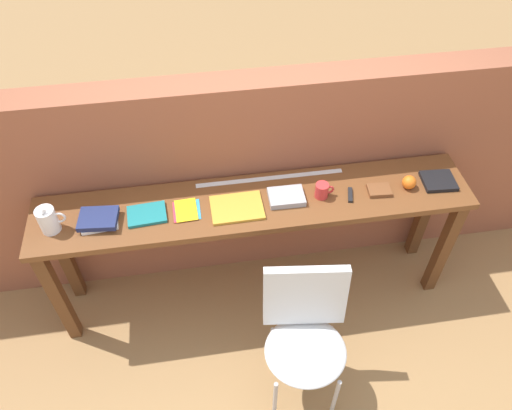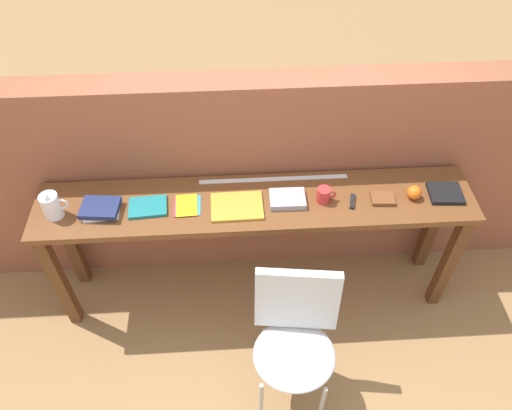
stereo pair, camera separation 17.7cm
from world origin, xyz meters
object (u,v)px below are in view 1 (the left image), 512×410
object	(u,v)px
book_stack_leftmost	(99,220)
leather_journal_brown	(379,190)
pitcher_white	(48,220)
chair_white_moulded	(305,332)
book_open_centre	(237,208)
sports_ball_small	(409,182)
pamphlet_pile_colourful	(187,210)
multitool_folded	(350,195)
magazine_cycling	(147,214)
book_repair_rightmost	(438,181)
mug	(322,190)

from	to	relation	value
book_stack_leftmost	leather_journal_brown	bearing A→B (deg)	-0.03
pitcher_white	chair_white_moulded	bearing A→B (deg)	-25.93
chair_white_moulded	book_open_centre	bearing A→B (deg)	114.07
chair_white_moulded	pitcher_white	bearing A→B (deg)	154.07
pitcher_white	sports_ball_small	world-z (taller)	pitcher_white
pamphlet_pile_colourful	leather_journal_brown	bearing A→B (deg)	-0.97
pitcher_white	multitool_folded	world-z (taller)	pitcher_white
magazine_cycling	pitcher_white	bearing A→B (deg)	178.81
multitool_folded	book_repair_rightmost	xyz separation A→B (m)	(0.54, 0.03, 0.00)
book_repair_rightmost	pamphlet_pile_colourful	bearing A→B (deg)	-176.04
magazine_cycling	pamphlet_pile_colourful	world-z (taller)	magazine_cycling
book_open_centre	sports_ball_small	distance (m)	1.00
multitool_folded	magazine_cycling	bearing A→B (deg)	178.74
book_repair_rightmost	sports_ball_small	bearing A→B (deg)	-172.71
chair_white_moulded	book_open_centre	xyz separation A→B (m)	(-0.28, 0.62, 0.36)
pamphlet_pile_colourful	mug	xyz separation A→B (m)	(0.77, -0.00, 0.04)
chair_white_moulded	mug	size ratio (longest dim) A/B	8.10
chair_white_moulded	pamphlet_pile_colourful	distance (m)	0.92
magazine_cycling	book_repair_rightmost	world-z (taller)	book_repair_rightmost
mug	leather_journal_brown	size ratio (longest dim) A/B	0.85
magazine_cycling	mug	bearing A→B (deg)	-3.99
pitcher_white	magazine_cycling	xyz separation A→B (m)	(0.50, 0.02, -0.07)
book_open_centre	multitool_folded	bearing A→B (deg)	-0.80
mug	pamphlet_pile_colourful	bearing A→B (deg)	179.89
pitcher_white	sports_ball_small	xyz separation A→B (m)	(2.00, 0.02, -0.04)
magazine_cycling	sports_ball_small	world-z (taller)	sports_ball_small
book_open_centre	book_repair_rightmost	size ratio (longest dim) A/B	1.55
chair_white_moulded	book_stack_leftmost	bearing A→B (deg)	148.60
magazine_cycling	book_stack_leftmost	bearing A→B (deg)	179.97
book_open_centre	sports_ball_small	world-z (taller)	sports_ball_small
book_open_centre	mug	size ratio (longest dim) A/B	2.63
pamphlet_pile_colourful	multitool_folded	xyz separation A→B (m)	(0.93, -0.03, 0.00)
mug	pitcher_white	bearing A→B (deg)	-179.10
leather_journal_brown	book_repair_rightmost	xyz separation A→B (m)	(0.37, 0.02, 0.00)
multitool_folded	book_open_centre	bearing A→B (deg)	179.95
pamphlet_pile_colourful	leather_journal_brown	distance (m)	1.10
sports_ball_small	pitcher_white	bearing A→B (deg)	-179.55
book_repair_rightmost	multitool_folded	bearing A→B (deg)	-173.13
multitool_folded	book_repair_rightmost	size ratio (longest dim) A/B	0.59
magazine_cycling	leather_journal_brown	distance (m)	1.32
sports_ball_small	book_repair_rightmost	size ratio (longest dim) A/B	0.43
magazine_cycling	pamphlet_pile_colourful	distance (m)	0.22
pamphlet_pile_colourful	book_repair_rightmost	distance (m)	1.47
pamphlet_pile_colourful	book_open_centre	xyz separation A→B (m)	(0.28, -0.03, 0.00)
chair_white_moulded	pamphlet_pile_colourful	size ratio (longest dim) A/B	5.17
book_stack_leftmost	book_repair_rightmost	world-z (taller)	book_stack_leftmost
chair_white_moulded	magazine_cycling	xyz separation A→B (m)	(-0.77, 0.64, 0.36)
pitcher_white	sports_ball_small	bearing A→B (deg)	0.45
book_stack_leftmost	pamphlet_pile_colourful	distance (m)	0.47
book_stack_leftmost	leather_journal_brown	distance (m)	1.57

